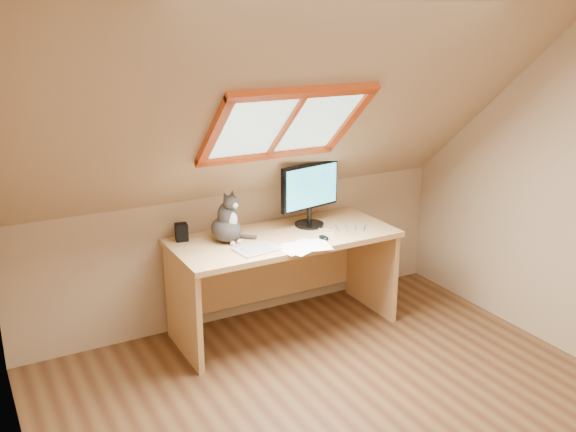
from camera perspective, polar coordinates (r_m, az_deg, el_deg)
room_shell at (r=3.18m, az=9.50°, el=1.65°), size 3.52×3.52×2.41m
desk at (r=4.79m, az=-0.76°, el=-4.04°), size 1.64×0.72×0.75m
monitor at (r=4.78m, az=1.97°, el=2.27°), size 0.52×0.22×0.48m
cat at (r=4.51m, az=-5.47°, el=-0.63°), size 0.27×0.30×0.38m
desk_speaker at (r=4.59m, az=-9.45°, el=-1.43°), size 0.10×0.10×0.12m
graphics_tablet at (r=4.37m, az=-2.77°, el=-2.99°), size 0.31×0.24×0.01m
mouse at (r=4.57m, az=3.18°, el=-1.92°), size 0.06×0.10×0.03m
papers at (r=4.41m, az=0.58°, el=-2.78°), size 0.35×0.30×0.01m
cables at (r=4.76m, az=4.78°, el=-1.28°), size 0.51×0.26×0.01m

